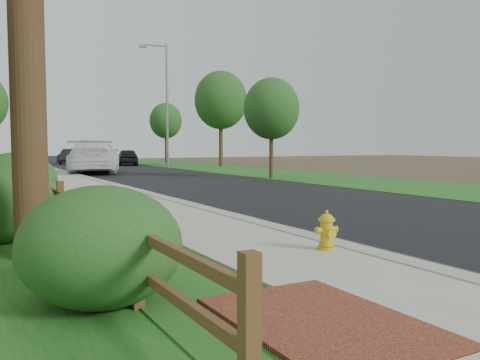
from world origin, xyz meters
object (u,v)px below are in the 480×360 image
fire_hydrant (327,231)px  streetlight (165,98)px  white_suv (95,156)px  dark_car_mid (127,157)px  ranch_fence (51,200)px

fire_hydrant → streetlight: streetlight is taller
fire_hydrant → white_suv: white_suv is taller
fire_hydrant → white_suv: 25.68m
fire_hydrant → dark_car_mid: size_ratio=0.15×
streetlight → white_suv: bearing=-141.9°
ranch_fence → white_suv: (5.60, 20.81, 0.43)m
ranch_fence → white_suv: white_suv is taller
ranch_fence → streetlight: size_ratio=1.79×
fire_hydrant → streetlight: bearing=74.3°
ranch_fence → white_suv: size_ratio=2.39×
ranch_fence → fire_hydrant: size_ratio=26.64×
white_suv → fire_hydrant: bearing=101.8°
white_suv → dark_car_mid: white_suv is taller
dark_car_mid → white_suv: bearing=76.6°
dark_car_mid → ranch_fence: bearing=83.4°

